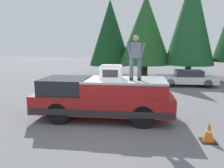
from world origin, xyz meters
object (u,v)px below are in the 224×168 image
at_px(compressor_unit, 111,72).
at_px(person_on_truck_bed, 136,56).
at_px(parked_car_white, 187,78).
at_px(traffic_cone, 209,133).
at_px(pickup_truck, 103,98).

distance_m(compressor_unit, person_on_truck_bed, 1.14).
xyz_separation_m(parked_car_white, traffic_cone, (-9.79, 1.31, -0.29)).
height_order(compressor_unit, traffic_cone, compressor_unit).
bearing_deg(compressor_unit, traffic_cone, -117.57).
height_order(parked_car_white, traffic_cone, parked_car_white).
xyz_separation_m(compressor_unit, parked_car_white, (8.08, -4.59, -1.35)).
distance_m(pickup_truck, traffic_cone, 4.08).
relative_size(parked_car_white, traffic_cone, 6.61).
bearing_deg(person_on_truck_bed, compressor_unit, 82.46).
relative_size(compressor_unit, traffic_cone, 1.35).
relative_size(person_on_truck_bed, parked_car_white, 0.41).
xyz_separation_m(pickup_truck, person_on_truck_bed, (-0.22, -1.28, 1.68)).
xyz_separation_m(person_on_truck_bed, traffic_cone, (-1.59, -2.34, -2.26)).
bearing_deg(parked_car_white, person_on_truck_bed, 156.03).
bearing_deg(traffic_cone, pickup_truck, 63.46).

